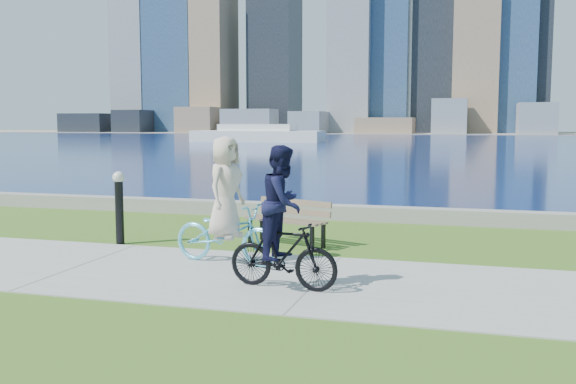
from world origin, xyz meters
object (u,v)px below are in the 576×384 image
bollard_lamp (119,203)px  cyclist_man (283,229)px  cyclist_woman (226,217)px  park_bench (289,217)px

bollard_lamp → cyclist_man: size_ratio=0.70×
cyclist_woman → bollard_lamp: bearing=77.2°
park_bench → cyclist_man: size_ratio=0.88×
bollard_lamp → cyclist_woman: (2.65, -1.10, -0.01)m
park_bench → cyclist_woman: size_ratio=0.84×
park_bench → cyclist_man: cyclist_man is taller
park_bench → bollard_lamp: 3.30m
park_bench → cyclist_woman: 2.05m
bollard_lamp → park_bench: bearing=15.2°
park_bench → bollard_lamp: size_ratio=1.25×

